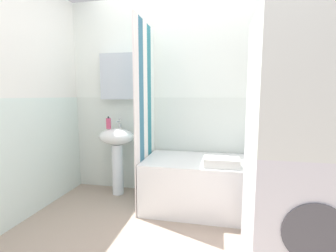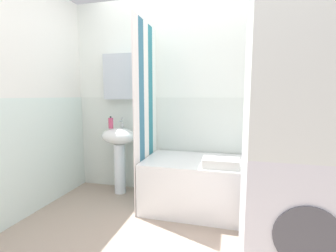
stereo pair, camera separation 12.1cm
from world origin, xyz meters
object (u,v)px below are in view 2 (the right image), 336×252
Objects in this scene: bathtub at (217,186)px; towel_folded at (221,163)px; shampoo_bottle at (271,152)px; sink at (119,146)px; washer_dryer_stack at (296,151)px; soap_dispenser at (111,123)px; conditioner_bottle at (282,149)px; body_wash_bottle at (261,151)px.

towel_folded reaches higher than bathtub.
bathtub is 0.72m from shampoo_bottle.
sink is 2.04m from washer_dryer_stack.
towel_folded is (0.04, -0.22, 0.31)m from bathtub.
conditioner_bottle is (1.97, 0.14, -0.25)m from soap_dispenser.
body_wash_bottle is (1.75, 0.14, -0.28)m from soap_dispenser.
shampoo_bottle is at bearing 170.81° from conditioner_bottle.
shampoo_bottle is at bearing 88.07° from washer_dryer_stack.
soap_dispenser reaches higher than towel_folded.
conditioner_bottle is 0.81m from towel_folded.
washer_dryer_stack reaches higher than soap_dispenser.
body_wash_bottle is 0.47× the size of towel_folded.
towel_folded is at bearing -141.92° from conditioner_bottle.
soap_dispenser is 0.10× the size of bathtub.
conditioner_bottle is at bearing 38.08° from towel_folded.
towel_folded is at bearing -17.53° from sink.
towel_folded is 0.85m from washer_dryer_stack.
bathtub is 1.17m from washer_dryer_stack.
washer_dryer_stack is (1.82, -0.99, -0.02)m from soap_dispenser.
conditioner_bottle is at bearing 4.03° from soap_dispenser.
sink is at bearing 149.34° from washer_dryer_stack.
washer_dryer_stack is (0.07, -1.13, 0.26)m from body_wash_bottle.
bathtub is (1.29, -0.13, -0.62)m from soap_dispenser.
bathtub is at bearing -157.91° from conditioner_bottle.
sink reaches higher than towel_folded.
bathtub is at bearing -5.95° from soap_dispenser.
shampoo_bottle is at bearing 27.07° from bathtub.
towel_folded is (-0.42, -0.50, -0.03)m from body_wash_bottle.
sink reaches higher than bathtub.
conditioner_bottle reaches higher than bathtub.
bathtub is 0.64m from body_wash_bottle.
body_wash_bottle is at bearing 30.72° from bathtub.
towel_folded is at bearing -130.25° from body_wash_bottle.
washer_dryer_stack is (-0.04, -1.15, 0.26)m from shampoo_bottle.
body_wash_bottle reaches higher than bathtub.
sink is 1.78m from shampoo_bottle.
soap_dispenser reaches higher than sink.
shampoo_bottle is (1.78, 0.12, 0.00)m from sink.
soap_dispenser is at bearing 165.00° from towel_folded.
towel_folded is (1.25, -0.39, -0.02)m from sink.
soap_dispenser is 1.89m from shampoo_bottle.
conditioner_bottle is at bearing -9.19° from shampoo_bottle.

